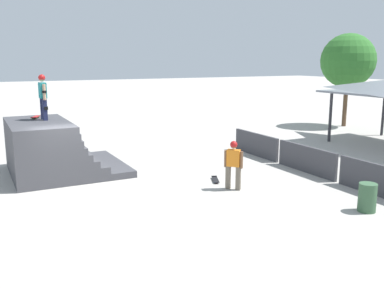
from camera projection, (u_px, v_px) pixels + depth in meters
The scene contains 9 objects.
ground_plane at pixel (76, 189), 14.73m from camera, with size 160.00×160.00×0.00m, color #ADA8A0.
quarter_pipe_ramp at pixel (50, 151), 16.55m from camera, with size 4.18×4.24×2.08m.
skater_on_deck at pixel (43, 94), 16.45m from camera, with size 0.75×0.26×1.75m.
skateboard_on_deck at pixel (35, 117), 17.05m from camera, with size 0.78×0.46×0.09m.
bystander_walking at pixel (233, 161), 14.53m from camera, with size 0.56×0.52×1.70m.
skateboard_on_ground at pixel (215, 179), 15.75m from camera, with size 0.87×0.53×0.09m.
barrier_fence at pixel (306, 159), 16.87m from camera, with size 9.94×0.12×1.05m.
tree_far_back at pixel (348, 61), 27.93m from camera, with size 3.53×3.53×6.09m.
trash_bin at pixel (367, 197), 12.50m from camera, with size 0.52×0.52×0.85m, color #385B3D.
Camera 1 is at (14.41, -2.93, 4.38)m, focal length 40.00 mm.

